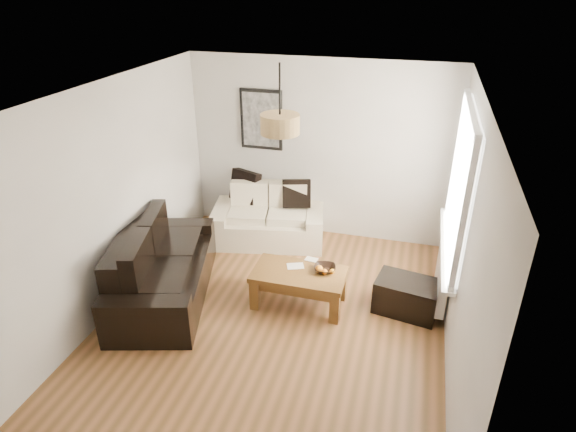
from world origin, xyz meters
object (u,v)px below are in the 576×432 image
(sofa_leather, at_px, (163,265))
(ottoman, at_px, (407,296))
(loveseat_cream, at_px, (268,216))
(coffee_table, at_px, (299,288))

(sofa_leather, height_order, ottoman, sofa_leather)
(loveseat_cream, relative_size, ottoman, 2.24)
(loveseat_cream, relative_size, sofa_leather, 0.80)
(coffee_table, height_order, ottoman, coffee_table)
(loveseat_cream, distance_m, coffee_table, 1.64)
(loveseat_cream, xyz_separation_m, ottoman, (2.08, -1.20, -0.19))
(loveseat_cream, distance_m, ottoman, 2.41)
(loveseat_cream, xyz_separation_m, sofa_leather, (-0.80, -1.68, 0.03))
(coffee_table, distance_m, ottoman, 1.27)
(loveseat_cream, distance_m, sofa_leather, 1.86)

